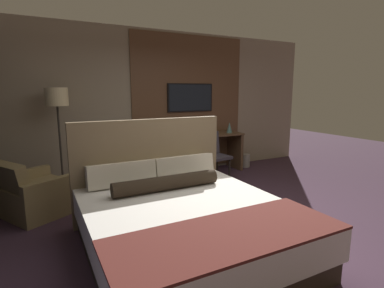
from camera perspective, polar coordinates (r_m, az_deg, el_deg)
ground_plane at (r=3.98m, az=7.40°, el=-14.56°), size 16.00×16.00×0.00m
wall_back_tv_panel at (r=5.97m, az=-5.99°, el=7.58°), size 7.20×0.09×2.80m
bed at (r=3.24m, az=-1.60°, el=-14.30°), size 1.99×2.24×1.30m
desk at (r=6.04m, az=0.71°, el=-0.52°), size 1.94×0.58×0.79m
tv at (r=6.15m, az=-0.32°, el=8.82°), size 1.00×0.04×0.57m
desk_chair at (r=5.60m, az=3.94°, el=-1.48°), size 0.52×0.52×0.89m
armchair_by_window at (r=4.64m, az=-27.61°, el=-8.63°), size 1.12×1.14×0.77m
floor_lamp at (r=5.13m, az=-24.28°, el=6.70°), size 0.34×0.34×1.70m
vase_tall at (r=6.30m, az=7.14°, el=3.16°), size 0.12×0.12×0.22m
book at (r=6.12m, az=2.80°, el=2.14°), size 0.25×0.20×0.03m
waste_bin at (r=6.72m, az=10.04°, el=-3.10°), size 0.22×0.22×0.28m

